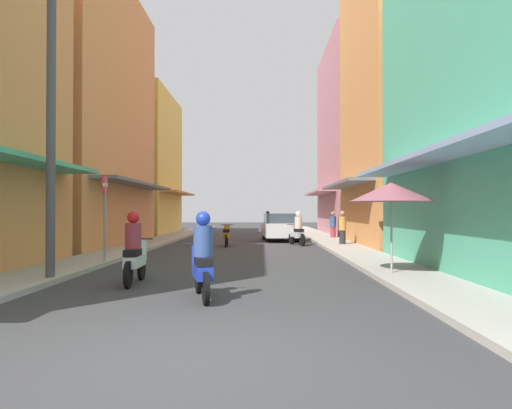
{
  "coord_description": "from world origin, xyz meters",
  "views": [
    {
      "loc": [
        0.92,
        -5.22,
        1.58
      ],
      "look_at": [
        0.68,
        14.91,
        1.85
      ],
      "focal_mm": 34.53,
      "sensor_mm": 36.0,
      "label": 1
    }
  ],
  "objects_px": {
    "motorbike_silver": "(297,230)",
    "motorbike_orange": "(227,235)",
    "vendor_umbrella": "(391,192)",
    "street_sign_no_entry": "(105,206)",
    "utility_pole": "(51,112)",
    "pedestrian_midway": "(342,229)",
    "motorbike_blue": "(202,260)",
    "motorbike_maroon": "(268,223)",
    "motorbike_white": "(135,252)",
    "parked_car": "(280,227)",
    "pedestrian_foreground": "(333,226)"
  },
  "relations": [
    {
      "from": "motorbike_orange",
      "to": "parked_car",
      "type": "relative_size",
      "value": 0.43
    },
    {
      "from": "motorbike_silver",
      "to": "motorbike_white",
      "type": "distance_m",
      "value": 12.83
    },
    {
      "from": "motorbike_orange",
      "to": "motorbike_white",
      "type": "distance_m",
      "value": 11.64
    },
    {
      "from": "vendor_umbrella",
      "to": "street_sign_no_entry",
      "type": "bearing_deg",
      "value": 161.37
    },
    {
      "from": "motorbike_white",
      "to": "parked_car",
      "type": "bearing_deg",
      "value": 76.47
    },
    {
      "from": "motorbike_maroon",
      "to": "vendor_umbrella",
      "type": "relative_size",
      "value": 0.8
    },
    {
      "from": "pedestrian_midway",
      "to": "motorbike_blue",
      "type": "bearing_deg",
      "value": -109.73
    },
    {
      "from": "motorbike_maroon",
      "to": "pedestrian_midway",
      "type": "distance_m",
      "value": 14.25
    },
    {
      "from": "street_sign_no_entry",
      "to": "utility_pole",
      "type": "bearing_deg",
      "value": -91.66
    },
    {
      "from": "motorbike_white",
      "to": "parked_car",
      "type": "height_order",
      "value": "motorbike_white"
    },
    {
      "from": "pedestrian_foreground",
      "to": "street_sign_no_entry",
      "type": "relative_size",
      "value": 0.58
    },
    {
      "from": "motorbike_silver",
      "to": "utility_pole",
      "type": "bearing_deg",
      "value": -118.08
    },
    {
      "from": "pedestrian_foreground",
      "to": "utility_pole",
      "type": "height_order",
      "value": "utility_pole"
    },
    {
      "from": "pedestrian_midway",
      "to": "parked_car",
      "type": "bearing_deg",
      "value": 121.93
    },
    {
      "from": "motorbike_orange",
      "to": "street_sign_no_entry",
      "type": "relative_size",
      "value": 0.68
    },
    {
      "from": "street_sign_no_entry",
      "to": "motorbike_silver",
      "type": "bearing_deg",
      "value": 53.45
    },
    {
      "from": "motorbike_maroon",
      "to": "motorbike_blue",
      "type": "height_order",
      "value": "same"
    },
    {
      "from": "vendor_umbrella",
      "to": "motorbike_maroon",
      "type": "bearing_deg",
      "value": 96.28
    },
    {
      "from": "parked_car",
      "to": "pedestrian_foreground",
      "type": "xyz_separation_m",
      "value": [
        2.99,
        1.3,
        0.03
      ]
    },
    {
      "from": "utility_pole",
      "to": "street_sign_no_entry",
      "type": "height_order",
      "value": "utility_pole"
    },
    {
      "from": "parked_car",
      "to": "pedestrian_foreground",
      "type": "height_order",
      "value": "pedestrian_foreground"
    },
    {
      "from": "motorbike_white",
      "to": "vendor_umbrella",
      "type": "height_order",
      "value": "vendor_umbrella"
    },
    {
      "from": "vendor_umbrella",
      "to": "utility_pole",
      "type": "bearing_deg",
      "value": -173.66
    },
    {
      "from": "motorbike_maroon",
      "to": "motorbike_white",
      "type": "height_order",
      "value": "same"
    },
    {
      "from": "vendor_umbrella",
      "to": "utility_pole",
      "type": "relative_size",
      "value": 0.31
    },
    {
      "from": "street_sign_no_entry",
      "to": "pedestrian_midway",
      "type": "bearing_deg",
      "value": 42.7
    },
    {
      "from": "motorbike_silver",
      "to": "motorbike_white",
      "type": "xyz_separation_m",
      "value": [
        -4.36,
        -12.06,
        0.0
      ]
    },
    {
      "from": "pedestrian_foreground",
      "to": "vendor_umbrella",
      "type": "bearing_deg",
      "value": -93.19
    },
    {
      "from": "motorbike_blue",
      "to": "parked_car",
      "type": "height_order",
      "value": "motorbike_blue"
    },
    {
      "from": "vendor_umbrella",
      "to": "pedestrian_foreground",
      "type": "bearing_deg",
      "value": 86.81
    },
    {
      "from": "motorbike_maroon",
      "to": "vendor_umbrella",
      "type": "height_order",
      "value": "vendor_umbrella"
    },
    {
      "from": "motorbike_white",
      "to": "vendor_umbrella",
      "type": "xyz_separation_m",
      "value": [
        5.83,
        1.1,
        1.33
      ]
    },
    {
      "from": "pedestrian_foreground",
      "to": "utility_pole",
      "type": "bearing_deg",
      "value": -117.67
    },
    {
      "from": "motorbike_maroon",
      "to": "pedestrian_midway",
      "type": "relative_size",
      "value": 1.14
    },
    {
      "from": "motorbike_maroon",
      "to": "parked_car",
      "type": "relative_size",
      "value": 0.43
    },
    {
      "from": "parked_car",
      "to": "vendor_umbrella",
      "type": "bearing_deg",
      "value": -81.59
    },
    {
      "from": "motorbike_maroon",
      "to": "pedestrian_foreground",
      "type": "xyz_separation_m",
      "value": [
        3.51,
        -8.41,
        0.06
      ]
    },
    {
      "from": "motorbike_white",
      "to": "motorbike_blue",
      "type": "bearing_deg",
      "value": -46.57
    },
    {
      "from": "motorbike_silver",
      "to": "motorbike_orange",
      "type": "xyz_separation_m",
      "value": [
        -3.21,
        -0.48,
        -0.2
      ]
    },
    {
      "from": "parked_car",
      "to": "pedestrian_midway",
      "type": "xyz_separation_m",
      "value": [
        2.61,
        -4.19,
        0.05
      ]
    },
    {
      "from": "motorbike_blue",
      "to": "street_sign_no_entry",
      "type": "bearing_deg",
      "value": 122.83
    },
    {
      "from": "motorbike_white",
      "to": "utility_pole",
      "type": "relative_size",
      "value": 0.24
    },
    {
      "from": "utility_pole",
      "to": "pedestrian_midway",
      "type": "bearing_deg",
      "value": 53.04
    },
    {
      "from": "parked_car",
      "to": "motorbike_silver",
      "type": "bearing_deg",
      "value": -78.95
    },
    {
      "from": "motorbike_silver",
      "to": "pedestrian_foreground",
      "type": "bearing_deg",
      "value": 63.39
    },
    {
      "from": "motorbike_orange",
      "to": "motorbike_white",
      "type": "height_order",
      "value": "motorbike_white"
    },
    {
      "from": "motorbike_blue",
      "to": "motorbike_orange",
      "type": "bearing_deg",
      "value": 92.18
    },
    {
      "from": "motorbike_silver",
      "to": "motorbike_orange",
      "type": "bearing_deg",
      "value": -171.41
    },
    {
      "from": "motorbike_orange",
      "to": "motorbike_white",
      "type": "relative_size",
      "value": 1.0
    },
    {
      "from": "vendor_umbrella",
      "to": "street_sign_no_entry",
      "type": "xyz_separation_m",
      "value": [
        -7.67,
        2.59,
        -0.32
      ]
    }
  ]
}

